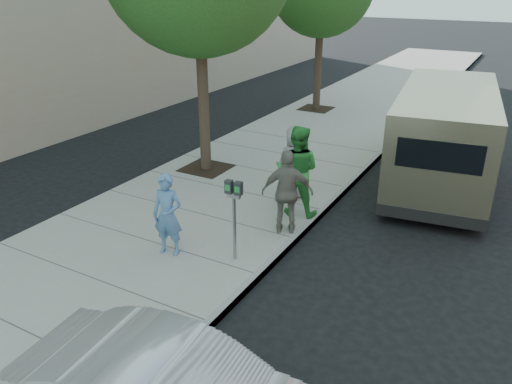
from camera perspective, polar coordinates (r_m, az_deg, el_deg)
ground at (r=10.67m, az=-2.78°, el=-4.13°), size 120.00×120.00×0.00m
sidewalk at (r=11.15m, az=-7.16°, el=-2.60°), size 5.00×60.00×0.15m
curb_face at (r=10.03m, az=4.25°, el=-5.60°), size 0.12×60.00×0.16m
parking_meter at (r=8.77m, az=-2.53°, el=-1.33°), size 0.32×0.13×1.54m
van at (r=13.50m, az=20.64°, el=6.20°), size 2.96×6.72×2.41m
person_officer at (r=9.25m, az=-10.06°, el=-2.60°), size 0.64×0.49×1.57m
person_green_shirt at (r=10.64m, az=4.72°, el=2.45°), size 1.08×0.91×1.98m
person_gray_shirt at (r=11.53m, az=4.44°, el=3.43°), size 0.98×0.97×1.71m
person_striped_polo at (r=9.85m, az=3.60°, el=-0.04°), size 1.10×0.82×1.74m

